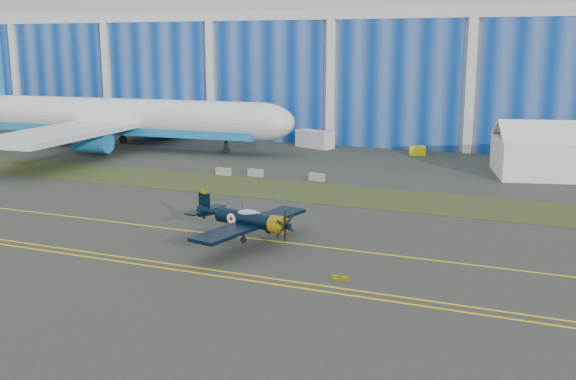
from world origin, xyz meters
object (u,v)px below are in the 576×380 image
at_px(shipping_container, 315,139).
at_px(tug, 417,151).
at_px(warbird, 246,219).
at_px(jetliner, 120,77).
at_px(tent, 559,148).

xyz_separation_m(shipping_container, tug, (16.75, -1.23, -0.68)).
relative_size(warbird, jetliner, 0.21).
xyz_separation_m(jetliner, tug, (44.64, 10.94, -10.50)).
bearing_deg(shipping_container, jetliner, -134.75).
bearing_deg(shipping_container, warbird, -53.93).
relative_size(jetliner, shipping_container, 10.83).
bearing_deg(tent, warbird, -132.78).
height_order(tent, tug, tent).
relative_size(warbird, tent, 0.83).
height_order(warbird, jetliner, jetliner).
bearing_deg(warbird, shipping_container, 116.32).
bearing_deg(jetliner, warbird, -48.31).
xyz_separation_m(warbird, shipping_container, (-13.46, 52.44, -0.90)).
relative_size(jetliner, tent, 3.91).
height_order(jetliner, tug, jetliner).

